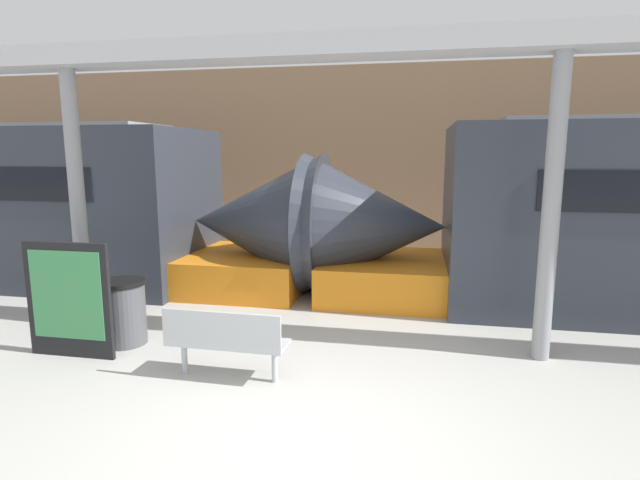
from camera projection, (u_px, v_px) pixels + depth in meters
name	position (u px, v px, depth m)	size (l,w,h in m)	color
ground_plane	(301.00, 439.00, 4.63)	(60.00, 60.00, 0.00)	#B2AFA8
station_wall	(382.00, 159.00, 13.73)	(56.00, 0.20, 5.00)	#937051
bench_near	(225.00, 339.00, 5.74)	(1.42, 0.47, 0.87)	#ADB2B7
trash_bin	(123.00, 312.00, 6.90)	(0.63, 0.63, 0.90)	#4C4F54
poster_board	(68.00, 300.00, 6.40)	(1.19, 0.07, 1.52)	black
support_column_near	(551.00, 212.00, 6.15)	(0.22, 0.22, 3.81)	gray
support_column_far	(78.00, 202.00, 7.39)	(0.22, 0.22, 3.81)	gray
canopy_beam	(565.00, 37.00, 5.81)	(28.00, 0.60, 0.28)	#B7B7BC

